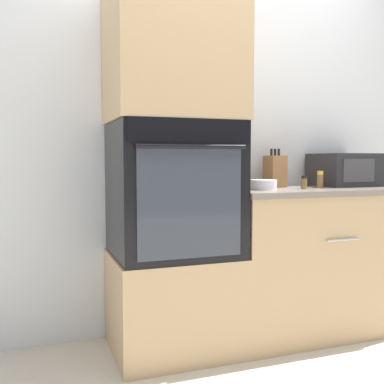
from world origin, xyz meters
The scene contains 12 objects.
ground_plane centered at (0.00, 0.00, 0.00)m, with size 12.00×12.00×0.00m, color beige.
wall_back centered at (0.00, 0.63, 1.25)m, with size 8.00×0.05×2.50m.
oven_cabinet_base centered at (-0.35, 0.30, 0.28)m, with size 0.70×0.60×0.56m.
wall_oven centered at (-0.35, 0.30, 0.94)m, with size 0.68×0.64×0.75m.
oven_cabinet_upper centered at (-0.35, 0.30, 1.68)m, with size 0.70×0.60×0.74m.
counter_unit centered at (0.58, 0.30, 0.46)m, with size 1.18×0.63×0.93m.
microwave centered at (0.90, 0.40, 1.04)m, with size 0.39×0.35×0.22m.
knife_block centered at (0.40, 0.45, 1.03)m, with size 0.11×0.14×0.25m.
bowl centered at (0.20, 0.24, 0.95)m, with size 0.16×0.16×0.06m.
condiment_jar_near centered at (0.15, 0.53, 0.98)m, with size 0.05×0.05×0.11m.
condiment_jar_mid centered at (0.62, 0.27, 0.98)m, with size 0.04×0.04×0.11m.
condiment_jar_far centered at (0.46, 0.22, 0.96)m, with size 0.04×0.04×0.08m.
Camera 1 is at (-1.11, -2.14, 1.10)m, focal length 42.00 mm.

